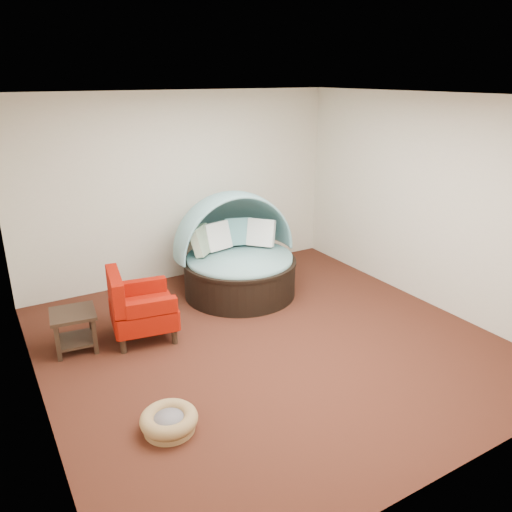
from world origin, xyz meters
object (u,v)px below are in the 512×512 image
red_armchair (138,307)px  side_table (74,325)px  canopy_daybed (237,247)px  pet_basket (169,421)px

red_armchair → side_table: size_ratio=1.58×
canopy_daybed → red_armchair: (-1.66, -0.61, -0.28)m
pet_basket → canopy_daybed: bearing=50.2°
red_armchair → side_table: (-0.73, 0.11, -0.10)m
red_armchair → canopy_daybed: bearing=29.4°
red_armchair → side_table: 0.74m
side_table → red_armchair: bearing=-8.5°
canopy_daybed → red_armchair: 1.79m
canopy_daybed → side_table: bearing=-165.3°
pet_basket → red_armchair: size_ratio=0.77×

